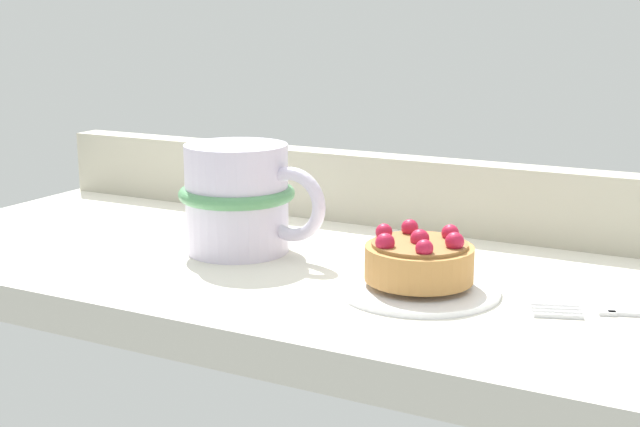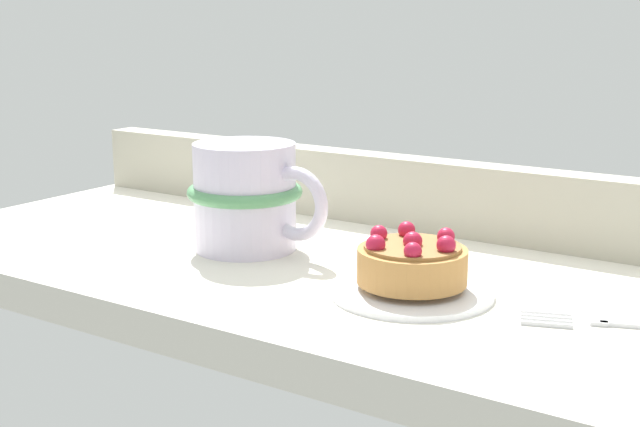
# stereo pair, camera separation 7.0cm
# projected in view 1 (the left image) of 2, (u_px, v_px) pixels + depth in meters

# --- Properties ---
(ground_plane) EXTENTS (0.87, 0.34, 0.03)m
(ground_plane) POSITION_uv_depth(u_px,v_px,m) (345.00, 284.00, 0.73)
(ground_plane) COLOR silver
(window_rail_back) EXTENTS (0.85, 0.03, 0.07)m
(window_rail_back) POSITION_uv_depth(u_px,v_px,m) (414.00, 193.00, 0.85)
(window_rail_back) COLOR #B2AD99
(window_rail_back) RESTS_ON ground_plane
(dessert_plate) EXTENTS (0.13, 0.13, 0.01)m
(dessert_plate) POSITION_uv_depth(u_px,v_px,m) (418.00, 286.00, 0.66)
(dessert_plate) COLOR white
(dessert_plate) RESTS_ON ground_plane
(raspberry_tart) EXTENTS (0.08, 0.08, 0.04)m
(raspberry_tart) POSITION_uv_depth(u_px,v_px,m) (419.00, 259.00, 0.65)
(raspberry_tart) COLOR #B77F42
(raspberry_tart) RESTS_ON dessert_plate
(coffee_mug) EXTENTS (0.14, 0.10, 0.10)m
(coffee_mug) POSITION_uv_depth(u_px,v_px,m) (237.00, 199.00, 0.76)
(coffee_mug) COLOR silver
(coffee_mug) RESTS_ON ground_plane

